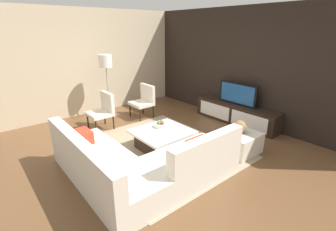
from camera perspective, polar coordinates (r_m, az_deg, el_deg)
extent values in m
plane|color=brown|center=(4.84, -1.49, -8.42)|extent=(14.00, 14.00, 0.00)
cube|color=black|center=(6.36, 18.21, 10.85)|extent=(6.40, 0.12, 2.80)
cube|color=beige|center=(7.19, -16.67, 11.96)|extent=(0.12, 5.20, 2.80)
cube|color=tan|center=(4.90, -2.22, -7.94)|extent=(3.04, 2.62, 0.01)
cube|color=black|center=(6.38, 15.65, 0.45)|extent=(2.24, 0.44, 0.50)
cube|color=white|center=(6.49, 10.81, 1.20)|extent=(0.95, 0.01, 0.35)
cube|color=white|center=(5.94, 18.42, -1.29)|extent=(0.95, 0.01, 0.35)
cube|color=black|center=(6.23, 16.09, 4.97)|extent=(1.04, 0.05, 0.54)
cube|color=#194C8C|center=(6.21, 15.94, 4.93)|extent=(0.94, 0.01, 0.46)
cube|color=silver|center=(4.00, -14.74, -12.18)|extent=(2.36, 0.85, 0.42)
cube|color=silver|center=(3.70, -20.00, -8.23)|extent=(2.36, 0.18, 0.40)
cube|color=silver|center=(4.02, 5.36, -11.36)|extent=(0.85, 1.44, 0.42)
cube|color=silver|center=(3.63, 9.34, -7.82)|extent=(0.18, 1.44, 0.40)
cube|color=red|center=(4.45, -19.09, -4.60)|extent=(0.36, 0.20, 0.22)
cube|color=red|center=(4.14, 9.03, -6.75)|extent=(0.60, 0.44, 0.06)
cube|color=black|center=(4.89, -1.32, -5.93)|extent=(0.78, 0.85, 0.33)
cube|color=white|center=(4.81, -1.33, -3.89)|extent=(0.98, 1.06, 0.05)
cylinder|color=black|center=(6.14, -18.36, -1.20)|extent=(0.04, 0.04, 0.38)
cylinder|color=black|center=(5.73, -16.59, -2.50)|extent=(0.04, 0.04, 0.38)
cylinder|color=black|center=(6.30, -14.68, -0.29)|extent=(0.04, 0.04, 0.38)
cylinder|color=black|center=(5.90, -12.71, -1.50)|extent=(0.04, 0.04, 0.38)
cube|color=silver|center=(5.95, -15.76, 0.36)|extent=(0.55, 0.52, 0.08)
cube|color=silver|center=(5.96, -14.08, 3.22)|extent=(0.55, 0.08, 0.45)
cylinder|color=#A5A5AA|center=(6.89, -13.47, -0.01)|extent=(0.28, 0.28, 0.02)
cylinder|color=#A5A5AA|center=(6.70, -13.93, 5.39)|extent=(0.03, 0.03, 1.32)
cylinder|color=white|center=(6.55, -14.53, 12.33)|extent=(0.33, 0.33, 0.32)
cube|color=silver|center=(4.94, 16.16, -6.02)|extent=(0.70, 0.70, 0.40)
cylinder|color=silver|center=(4.97, -1.73, -2.32)|extent=(0.28, 0.28, 0.07)
sphere|color=#B23326|center=(4.93, -1.40, -1.89)|extent=(0.08, 0.08, 0.08)
sphere|color=#4C8C33|center=(5.00, -1.49, -1.53)|extent=(0.08, 0.08, 0.08)
sphere|color=#4C8C33|center=(4.94, -2.16, -1.80)|extent=(0.09, 0.09, 0.09)
cylinder|color=black|center=(6.70, -8.95, 1.36)|extent=(0.04, 0.04, 0.38)
cylinder|color=black|center=(6.30, -6.60, 0.27)|extent=(0.04, 0.04, 0.38)
cylinder|color=black|center=(6.92, -5.91, 2.10)|extent=(0.04, 0.04, 0.38)
cylinder|color=black|center=(6.53, -3.47, 1.08)|extent=(0.04, 0.04, 0.38)
cube|color=silver|center=(6.55, -6.30, 2.80)|extent=(0.58, 0.51, 0.08)
cube|color=silver|center=(6.60, -4.84, 5.36)|extent=(0.58, 0.08, 0.45)
sphere|color=#997247|center=(4.81, 16.53, -2.55)|extent=(0.25, 0.25, 0.25)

